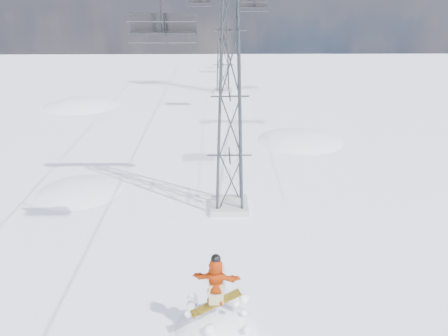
% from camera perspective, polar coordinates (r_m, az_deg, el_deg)
% --- Properties ---
extents(ground, '(120.00, 120.00, 0.00)m').
position_cam_1_polar(ground, '(14.62, -1.80, -20.14)').
color(ground, white).
rests_on(ground, ground).
extents(snow_terrain, '(39.00, 37.00, 22.00)m').
position_cam_1_polar(snow_terrain, '(37.79, -8.48, -8.72)').
color(snow_terrain, white).
rests_on(snow_terrain, ground).
extents(lift_tower_near, '(5.20, 1.80, 11.43)m').
position_cam_1_polar(lift_tower_near, '(19.26, 0.76, 9.25)').
color(lift_tower_near, '#999999').
rests_on(lift_tower_near, ground).
extents(lift_tower_far, '(5.20, 1.80, 11.43)m').
position_cam_1_polar(lift_tower_far, '(43.96, -0.15, 16.82)').
color(lift_tower_far, '#999999').
rests_on(lift_tower_far, ground).
extents(lift_chair_near, '(2.06, 0.59, 2.55)m').
position_cam_1_polar(lift_chair_near, '(14.20, -8.00, 17.91)').
color(lift_chair_near, black).
rests_on(lift_chair_near, ground).
extents(lift_chair_mid, '(2.17, 0.62, 2.69)m').
position_cam_1_polar(lift_chair_mid, '(34.87, 3.90, 20.56)').
color(lift_chair_mid, black).
rests_on(lift_chair_mid, ground).
extents(lift_chair_far, '(2.17, 0.62, 2.69)m').
position_cam_1_polar(lift_chair_far, '(44.14, -3.22, 21.01)').
color(lift_chair_far, black).
rests_on(lift_chair_far, ground).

